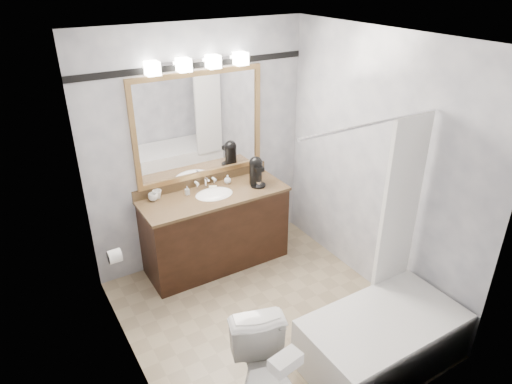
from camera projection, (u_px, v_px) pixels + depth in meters
room at (268, 199)px, 3.71m from camera, size 2.42×2.62×2.52m
vanity at (216, 228)px, 4.85m from camera, size 1.53×0.58×0.97m
mirror at (200, 126)px, 4.58m from camera, size 1.40×0.04×1.10m
vanity_light_bar at (198, 63)px, 4.25m from camera, size 1.02×0.14×0.12m
accent_stripe at (196, 65)px, 4.32m from camera, size 2.40×0.01×0.06m
bathtub at (383, 332)px, 3.71m from camera, size 1.30×0.75×1.96m
tp_roll at (115, 256)px, 3.94m from camera, size 0.11×0.12×0.12m
tissue_box at (286, 362)px, 2.80m from camera, size 0.22×0.15×0.08m
coffee_maker at (256, 170)px, 4.80m from camera, size 0.16×0.21×0.31m
cup_left at (153, 197)px, 4.53m from camera, size 0.10×0.10×0.08m
cup_right at (157, 194)px, 4.57m from camera, size 0.10×0.10×0.09m
soap_bottle_a at (187, 191)px, 4.64m from camera, size 0.04×0.04×0.09m
soap_bottle_b at (228, 179)px, 4.87m from camera, size 0.08×0.08×0.10m
soap_bar at (213, 187)px, 4.77m from camera, size 0.10×0.08×0.03m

